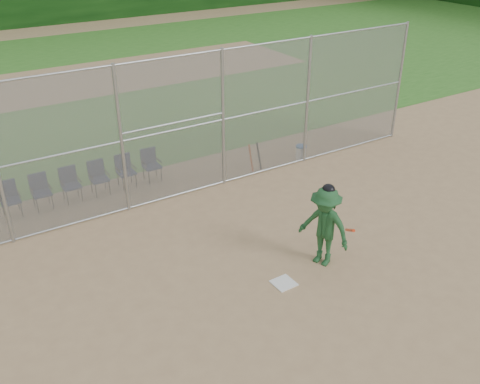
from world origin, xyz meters
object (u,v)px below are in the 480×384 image
water_cooler (301,152)px  chair_0 (10,200)px  home_plate (284,283)px  batter_at_plate (324,226)px

water_cooler → chair_0: (-8.77, 1.10, 0.25)m
water_cooler → chair_0: 8.84m
home_plate → chair_0: bearing=125.4°
home_plate → chair_0: chair_0 is taller
home_plate → chair_0: size_ratio=0.49×
home_plate → chair_0: 7.58m
home_plate → water_cooler: size_ratio=1.04×
water_cooler → chair_0: bearing=172.8°
home_plate → batter_at_plate: (1.21, 0.18, 0.96)m
home_plate → batter_at_plate: bearing=8.6°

